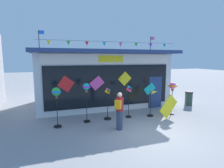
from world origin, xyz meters
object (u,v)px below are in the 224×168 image
(person_near_camera, at_px, (119,110))
(wind_spinner_far_right, at_px, (173,88))
(kite_shop_building, at_px, (101,77))
(wind_spinner_far_left, at_px, (56,95))
(trash_bin, at_px, (189,98))
(wind_spinner_left, at_px, (86,91))
(wind_spinner_center_right, at_px, (129,96))
(display_kite_on_ground, at_px, (169,106))
(wind_spinner_right, at_px, (153,99))
(wind_spinner_center_left, at_px, (108,103))

(person_near_camera, bearing_deg, wind_spinner_far_right, -120.64)
(kite_shop_building, height_order, wind_spinner_far_right, kite_shop_building)
(wind_spinner_far_left, distance_m, person_near_camera, 2.91)
(wind_spinner_far_right, distance_m, person_near_camera, 3.90)
(trash_bin, bearing_deg, wind_spinner_far_left, -171.35)
(wind_spinner_far_left, distance_m, wind_spinner_left, 1.44)
(wind_spinner_center_right, bearing_deg, wind_spinner_left, 179.67)
(display_kite_on_ground, bearing_deg, trash_bin, 31.92)
(trash_bin, relative_size, display_kite_on_ground, 0.83)
(wind_spinner_far_left, distance_m, wind_spinner_center_right, 3.70)
(kite_shop_building, distance_m, wind_spinner_right, 4.32)
(wind_spinner_center_left, bearing_deg, wind_spinner_far_left, -173.17)
(wind_spinner_far_left, distance_m, wind_spinner_right, 5.07)
(wind_spinner_far_left, xyz_separation_m, display_kite_on_ground, (5.64, -0.51, -0.87))
(wind_spinner_far_left, height_order, trash_bin, wind_spinner_far_left)
(wind_spinner_center_left, relative_size, wind_spinner_center_right, 0.96)
(wind_spinner_far_right, height_order, person_near_camera, wind_spinner_far_right)
(wind_spinner_left, relative_size, wind_spinner_center_right, 1.11)
(wind_spinner_right, height_order, display_kite_on_ground, wind_spinner_right)
(kite_shop_building, bearing_deg, wind_spinner_left, -115.41)
(kite_shop_building, xyz_separation_m, trash_bin, (5.43, -2.53, -1.36))
(wind_spinner_far_left, height_order, wind_spinner_right, wind_spinner_far_left)
(wind_spinner_far_right, bearing_deg, trash_bin, 28.97)
(kite_shop_building, xyz_separation_m, display_kite_on_ground, (2.53, -4.34, -1.22))
(wind_spinner_left, bearing_deg, wind_spinner_right, -2.98)
(wind_spinner_left, xyz_separation_m, wind_spinner_far_right, (4.83, -0.23, -0.07))
(wind_spinner_center_left, relative_size, wind_spinner_right, 1.17)
(wind_spinner_center_right, height_order, wind_spinner_far_right, wind_spinner_far_right)
(wind_spinner_center_left, distance_m, person_near_camera, 1.50)
(wind_spinner_far_left, bearing_deg, wind_spinner_center_left, 6.83)
(kite_shop_building, xyz_separation_m, wind_spinner_center_right, (0.56, -3.59, -0.69))
(wind_spinner_left, bearing_deg, wind_spinner_center_left, 2.43)
(wind_spinner_right, xyz_separation_m, display_kite_on_ground, (0.61, -0.57, -0.32))
(display_kite_on_ground, bearing_deg, person_near_camera, -167.29)
(wind_spinner_far_left, bearing_deg, display_kite_on_ground, -5.12)
(kite_shop_building, height_order, wind_spinner_left, kite_shop_building)
(wind_spinner_right, distance_m, trash_bin, 3.75)
(wind_spinner_center_left, bearing_deg, wind_spinner_left, -177.57)
(wind_spinner_left, relative_size, trash_bin, 2.06)
(wind_spinner_left, bearing_deg, person_near_camera, -51.06)
(trash_bin, bearing_deg, display_kite_on_ground, -148.08)
(wind_spinner_center_left, bearing_deg, trash_bin, 9.41)
(wind_spinner_right, height_order, trash_bin, wind_spinner_right)
(kite_shop_building, bearing_deg, wind_spinner_center_left, -99.69)
(kite_shop_building, relative_size, wind_spinner_far_right, 4.81)
(wind_spinner_center_right, xyz_separation_m, trash_bin, (4.87, 1.06, -0.67))
(wind_spinner_center_right, height_order, person_near_camera, wind_spinner_center_right)
(kite_shop_building, distance_m, wind_spinner_left, 3.97)
(wind_spinner_left, bearing_deg, wind_spinner_far_left, -169.80)
(kite_shop_building, relative_size, wind_spinner_left, 4.45)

